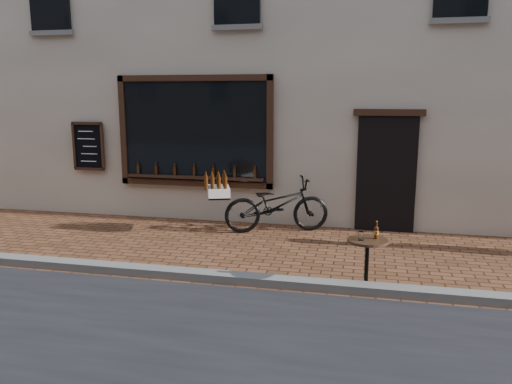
# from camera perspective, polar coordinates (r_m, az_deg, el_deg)

# --- Properties ---
(ground) EXTENTS (90.00, 90.00, 0.00)m
(ground) POSITION_cam_1_polar(r_m,az_deg,el_deg) (6.87, -1.22, -10.98)
(ground) COLOR #55311B
(ground) RESTS_ON ground
(kerb) EXTENTS (90.00, 0.25, 0.12)m
(kerb) POSITION_cam_1_polar(r_m,az_deg,el_deg) (7.03, -0.83, -9.93)
(kerb) COLOR slate
(kerb) RESTS_ON ground
(cargo_bicycle) EXTENTS (2.37, 1.39, 1.12)m
(cargo_bicycle) POSITION_cam_1_polar(r_m,az_deg,el_deg) (9.48, 2.13, -1.41)
(cargo_bicycle) COLOR black
(cargo_bicycle) RESTS_ON ground
(bistro_table) EXTENTS (0.54, 0.54, 0.93)m
(bistro_table) POSITION_cam_1_polar(r_m,az_deg,el_deg) (6.85, 12.60, -6.89)
(bistro_table) COLOR black
(bistro_table) RESTS_ON ground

